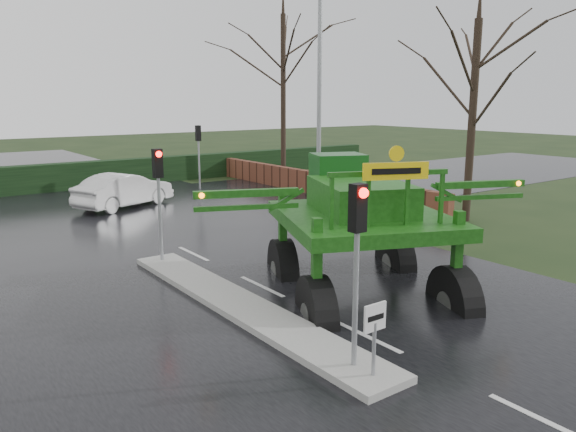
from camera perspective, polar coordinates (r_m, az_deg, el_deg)
ground at (r=12.27m, az=7.97°, el=-12.09°), size 140.00×140.00×0.00m
road_main at (r=20.25m, az=-12.15°, el=-2.59°), size 14.00×80.00×0.02m
road_cross at (r=25.72m, az=-17.68°, el=0.17°), size 80.00×12.00×0.02m
median_island at (r=13.70m, az=-4.92°, el=-9.03°), size 1.20×10.00×0.16m
hedge_row at (r=33.20m, az=-22.26°, el=3.67°), size 44.00×0.90×1.50m
brick_wall at (r=30.54m, az=1.22°, el=3.63°), size 0.40×20.00×1.20m
keep_left_sign at (r=10.04m, az=8.80°, el=-11.16°), size 0.50×0.07×1.35m
traffic_signal_near at (r=9.89m, az=7.06°, el=-2.09°), size 0.26×0.33×3.52m
traffic_signal_mid at (r=16.98m, az=-13.02°, el=3.52°), size 0.26×0.33×3.52m
traffic_signal_far at (r=31.56m, az=-9.09°, el=7.39°), size 0.26×0.33×3.52m
street_light_right at (r=25.68m, az=2.67°, el=14.13°), size 3.85×0.30×10.00m
tree_right_near at (r=23.92m, az=18.37°, el=11.82°), size 5.60×5.60×9.64m
tree_right_far at (r=35.76m, az=-0.49°, el=14.30°), size 7.00×7.00×12.05m
crop_sprayer at (r=12.74m, az=2.69°, el=-0.08°), size 8.16×6.63×4.92m
white_sedan at (r=27.18m, az=-16.21°, el=0.85°), size 5.08×3.37×1.58m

